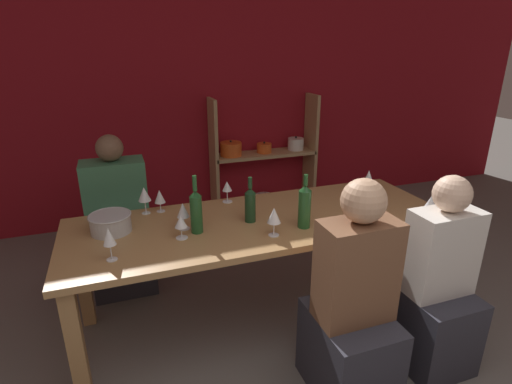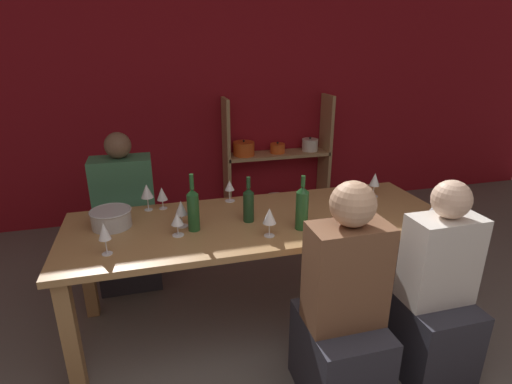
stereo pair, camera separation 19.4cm
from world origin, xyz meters
The scene contains 20 objects.
wall_back_red centered at (0.00, 3.83, 1.35)m, with size 8.80×0.06×2.70m.
shelf_unit centered at (0.76, 3.63, 0.49)m, with size 1.19×0.30×1.31m.
dining_table centered at (0.07, 1.79, 0.68)m, with size 2.45×0.86×0.77m.
mixing_bowl centered at (-0.84, 1.91, 0.83)m, with size 0.25×0.25×0.11m.
wine_bottle_green centered at (-0.01, 1.78, 0.88)m, with size 0.07×0.07×0.30m.
wine_bottle_dark centered at (-0.36, 1.73, 0.91)m, with size 0.07×0.07×0.36m.
wine_bottle_amber centered at (0.28, 1.58, 0.91)m, with size 0.08×0.08×0.34m.
wine_glass_white_a centered at (0.63, 1.51, 0.87)m, with size 0.07×0.07×0.15m.
wine_glass_empty_a centered at (-0.53, 2.13, 0.87)m, with size 0.07×0.07×0.15m.
wine_glass_white_b centered at (0.99, 1.96, 0.89)m, with size 0.08×0.08×0.18m.
wine_glass_white_c centered at (-0.85, 1.56, 0.90)m, with size 0.07×0.07×0.18m.
wine_glass_red_a centered at (-0.62, 2.13, 0.90)m, with size 0.08×0.08×0.19m.
wine_glass_empty_b centered at (-0.46, 1.69, 0.87)m, with size 0.07×0.07×0.14m.
wine_glass_red_b centered at (-0.05, 2.15, 0.88)m, with size 0.07×0.07×0.16m.
wine_glass_red_c centered at (-0.43, 1.81, 0.88)m, with size 0.08×0.08×0.17m.
wine_glass_empty_c centered at (0.06, 1.54, 0.89)m, with size 0.08×0.08×0.18m.
wine_glass_red_d centered at (1.12, 1.45, 0.86)m, with size 0.07×0.07×0.14m.
person_near_a centered at (0.89, 1.08, 0.44)m, with size 0.38×0.48×1.18m.
person_far_a centered at (-0.81, 2.60, 0.44)m, with size 0.46×0.57×1.22m.
person_near_b centered at (0.30, 1.04, 0.46)m, with size 0.39×0.49×1.25m.
Camera 2 is at (-0.57, -0.48, 1.82)m, focal length 28.00 mm.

